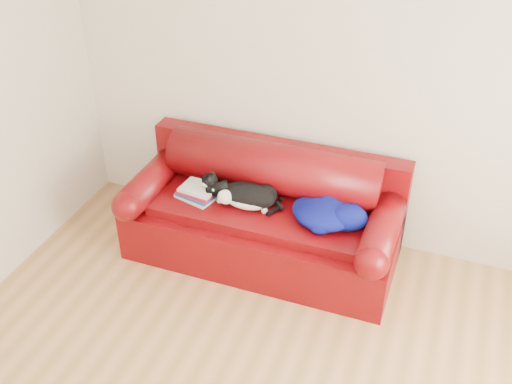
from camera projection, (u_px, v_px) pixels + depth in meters
room_shell at (278, 195)px, 2.63m from camera, size 4.52×4.02×2.61m
sofa_base at (262, 231)px, 4.75m from camera, size 2.10×0.90×0.50m
sofa_back at (273, 184)px, 4.77m from camera, size 2.10×1.01×0.88m
book_stack at (198, 192)px, 4.66m from camera, size 0.34×0.29×0.10m
cat at (247, 196)px, 4.54m from camera, size 0.63×0.37×0.23m
blanket at (328, 212)px, 4.39m from camera, size 0.65×0.53×0.17m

